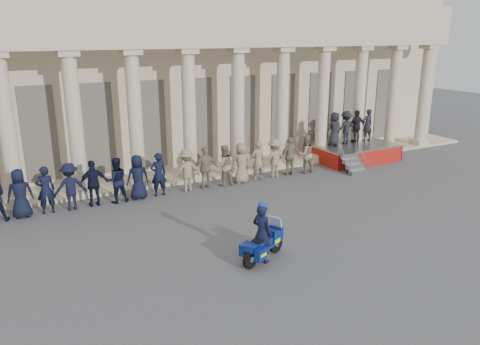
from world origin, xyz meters
The scene contains 6 objects.
ground centered at (0.00, 0.00, 0.00)m, with size 90.00×90.00×0.00m, color #464649.
building centered at (0.00, 14.74, 4.52)m, with size 40.00×12.50×9.00m.
officer_rank centered at (-1.91, 6.48, 0.98)m, with size 19.01×0.74×1.97m.
reviewing_stand centered at (10.77, 7.47, 1.46)m, with size 4.53×4.27×2.77m.
motorcycle centered at (0.21, -0.99, 0.56)m, with size 1.88×1.22×1.29m.
rider centered at (0.11, -1.04, 0.99)m, with size 0.71×0.83×2.01m.
Camera 1 is at (-6.69, -12.66, 6.95)m, focal length 35.00 mm.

